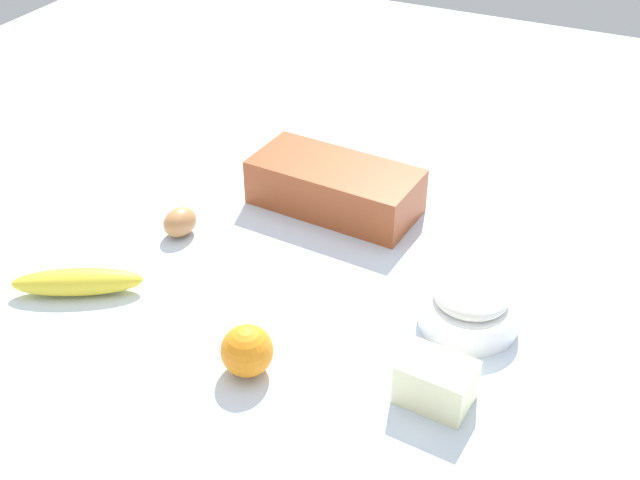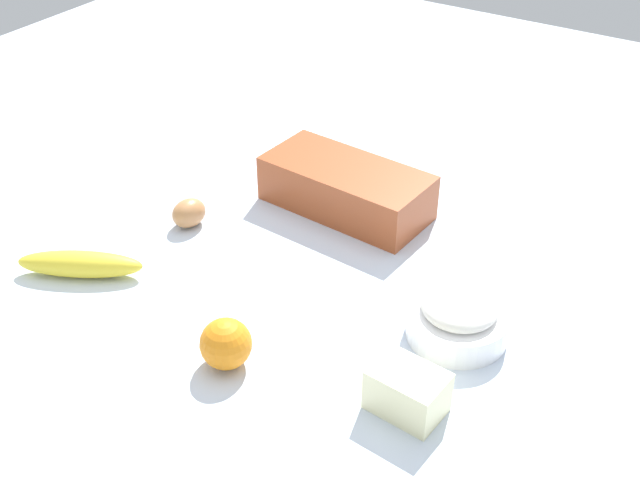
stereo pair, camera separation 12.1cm
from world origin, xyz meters
The scene contains 7 objects.
ground_plane centered at (0.00, 0.00, -0.01)m, with size 2.40×2.40×0.02m, color silver.
loaf_pan centered at (-0.04, 0.15, 0.04)m, with size 0.29×0.15×0.08m.
flour_bowl centered at (0.25, -0.04, 0.03)m, with size 0.14×0.14×0.07m.
banana centered at (-0.28, -0.22, 0.02)m, with size 0.19×0.04×0.04m, color yellow.
orange_fruit centered at (0.02, -0.26, 0.03)m, with size 0.07×0.07×0.07m, color orange.
butter_block centered at (0.25, -0.20, 0.03)m, with size 0.09×0.06×0.06m, color #F4EDB2.
egg_near_butter centered at (-0.24, -0.03, 0.02)m, with size 0.05×0.05×0.06m, color #BB7F4D.
Camera 1 is at (0.43, -0.90, 0.73)m, focal length 44.86 mm.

